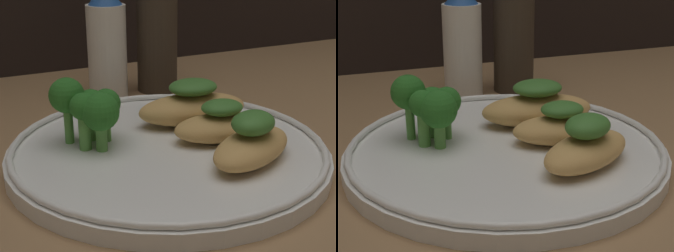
% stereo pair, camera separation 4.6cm
% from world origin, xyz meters
% --- Properties ---
extents(ground_plane, '(1.80, 1.80, 0.01)m').
position_xyz_m(ground_plane, '(0.00, 0.00, -0.01)').
color(ground_plane, '#936D47').
extents(plate, '(0.29, 0.29, 0.02)m').
position_xyz_m(plate, '(0.00, 0.00, 0.01)').
color(plate, white).
rests_on(plate, ground_plane).
extents(grilled_meat_front, '(0.11, 0.09, 0.04)m').
position_xyz_m(grilled_meat_front, '(0.05, -0.06, 0.03)').
color(grilled_meat_front, tan).
rests_on(grilled_meat_front, plate).
extents(grilled_meat_middle, '(0.10, 0.06, 0.04)m').
position_xyz_m(grilled_meat_middle, '(0.05, -0.01, 0.03)').
color(grilled_meat_middle, tan).
rests_on(grilled_meat_middle, plate).
extents(grilled_meat_back, '(0.12, 0.07, 0.05)m').
position_xyz_m(grilled_meat_back, '(0.05, 0.04, 0.03)').
color(grilled_meat_back, tan).
rests_on(grilled_meat_back, plate).
extents(broccoli_bunch, '(0.06, 0.06, 0.06)m').
position_xyz_m(broccoli_bunch, '(-0.06, 0.04, 0.05)').
color(broccoli_bunch, '#569942').
rests_on(broccoli_bunch, plate).
extents(sauce_bottle, '(0.05, 0.05, 0.14)m').
position_xyz_m(sauce_bottle, '(0.02, 0.21, 0.07)').
color(sauce_bottle, white).
rests_on(sauce_bottle, ground_plane).
extents(pepper_grinder, '(0.05, 0.05, 0.19)m').
position_xyz_m(pepper_grinder, '(0.09, 0.21, 0.08)').
color(pepper_grinder, '#382D23').
rests_on(pepper_grinder, ground_plane).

